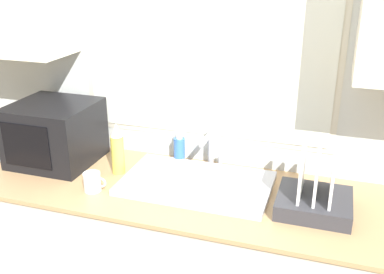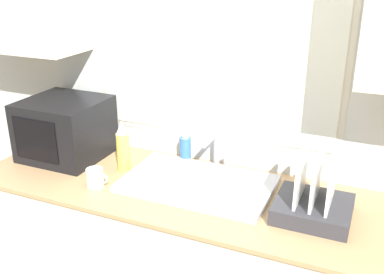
{
  "view_description": "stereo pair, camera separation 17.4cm",
  "coord_description": "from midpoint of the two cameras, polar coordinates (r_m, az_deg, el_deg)",
  "views": [
    {
      "loc": [
        0.63,
        -1.45,
        1.92
      ],
      "look_at": [
        0.06,
        0.3,
        1.18
      ],
      "focal_mm": 42.0,
      "sensor_mm": 36.0,
      "label": 1
    },
    {
      "loc": [
        0.8,
        -1.39,
        1.92
      ],
      "look_at": [
        0.06,
        0.3,
        1.18
      ],
      "focal_mm": 42.0,
      "sensor_mm": 36.0,
      "label": 2
    }
  ],
  "objects": [
    {
      "name": "mug_near_sink",
      "position": [
        2.17,
        -14.79,
        -5.58
      ],
      "size": [
        0.11,
        0.08,
        0.09
      ],
      "color": "white",
      "rests_on": "countertop"
    },
    {
      "name": "dish_rack",
      "position": [
        1.98,
        12.9,
        -7.47
      ],
      "size": [
        0.31,
        0.29,
        0.29
      ],
      "color": "#333338",
      "rests_on": "countertop"
    },
    {
      "name": "spray_bottle",
      "position": [
        2.29,
        -11.62,
        -1.58
      ],
      "size": [
        0.07,
        0.07,
        0.27
      ],
      "color": "#D8CC4C",
      "rests_on": "countertop"
    },
    {
      "name": "soap_bottle",
      "position": [
        2.38,
        -3.72,
        -1.62
      ],
      "size": [
        0.06,
        0.06,
        0.17
      ],
      "color": "blue",
      "rests_on": "countertop"
    },
    {
      "name": "wall_back",
      "position": [
        2.25,
        -0.77,
        8.76
      ],
      "size": [
        6.0,
        0.38,
        2.6
      ],
      "color": "silver",
      "rests_on": "ground_plane"
    },
    {
      "name": "sink_basin",
      "position": [
        2.16,
        -1.75,
        -5.94
      ],
      "size": [
        0.7,
        0.43,
        0.03
      ],
      "color": "#B2B2B7",
      "rests_on": "countertop"
    },
    {
      "name": "microwave",
      "position": [
        2.5,
        -18.94,
        0.46
      ],
      "size": [
        0.41,
        0.4,
        0.32
      ],
      "color": "black",
      "rests_on": "countertop"
    },
    {
      "name": "countertop",
      "position": [
        2.4,
        -3.24,
        -15.99
      ],
      "size": [
        2.07,
        0.7,
        0.9
      ],
      "color": "beige",
      "rests_on": "ground_plane"
    },
    {
      "name": "faucet",
      "position": [
        2.29,
        0.16,
        -1.18
      ],
      "size": [
        0.08,
        0.19,
        0.2
      ],
      "color": "#99999E",
      "rests_on": "countertop"
    }
  ]
}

